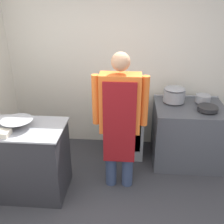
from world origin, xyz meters
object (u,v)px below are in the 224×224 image
Objects in this scene: plastic_tub at (3,133)px; saute_pan at (208,108)px; fridge_unit at (124,126)px; mixing_bowl at (17,123)px; sauce_pot at (203,99)px; stove at (187,134)px; stock_pot at (174,94)px; person_cook at (120,116)px.

plastic_tub is 2.55m from saute_pan.
mixing_bowl is (-1.20, -1.00, 0.51)m from fridge_unit.
saute_pan is 1.30× the size of sauce_pot.
saute_pan is at bearing -35.66° from stove.
stock_pot reaches higher than sauce_pot.
stock_pot is (0.70, -0.00, 0.55)m from fridge_unit.
stock_pot is at bearing 31.18° from plastic_tub.
mixing_bowl reaches higher than stove.
person_cook is at bearing 10.05° from mixing_bowl.
stock_pot is 1.12× the size of saute_pan.
plastic_tub is 0.68× the size of sauce_pot.
saute_pan is (0.19, -0.14, 0.48)m from stove.
person_cook is 12.47× the size of plastic_tub.
stove is 4.66× the size of sauce_pot.
fridge_unit is (-0.92, 0.14, 0.01)m from stove.
stove is at bearing 25.69° from plastic_tub.
plastic_tub is at bearing -161.93° from person_cook.
sauce_pot is at bearing 34.60° from person_cook.
saute_pan is (2.30, 0.72, -0.05)m from mixing_bowl.
fridge_unit is at bearing 87.34° from person_cook.
fridge_unit is 0.97m from person_cook.
stock_pot reaches higher than stove.
person_cook is (-0.95, -0.65, 0.56)m from stove.
sauce_pot is at bearing 36.13° from stove.
stock_pot is 1.46× the size of sauce_pot.
fridge_unit is at bearing 39.82° from mixing_bowl.
stove is at bearing -143.87° from sauce_pot.
person_cook is 1.26m from saute_pan.
person_cook is 6.48× the size of saute_pan.
plastic_tub reaches higher than stove.
person_cook reaches higher than plastic_tub.
fridge_unit is 0.51× the size of person_cook.
stock_pot reaches higher than saute_pan.
person_cook is at bearing -145.40° from sauce_pot.
stove is 2.34m from mixing_bowl.
plastic_tub is at bearing -158.99° from saute_pan.
person_cook reaches higher than mixing_bowl.
saute_pan is at bearing 17.28° from mixing_bowl.
saute_pan is (1.11, -0.28, 0.47)m from fridge_unit.
sauce_pot is at bearing 23.37° from mixing_bowl.
stock_pot reaches higher than fridge_unit.
sauce_pot reaches higher than fridge_unit.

